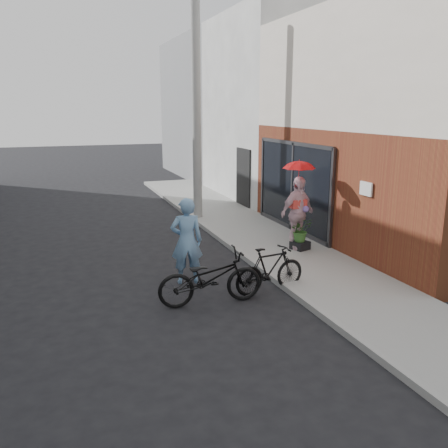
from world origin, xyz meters
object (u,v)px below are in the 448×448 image
utility_pole (197,109)px  kimono_woman (297,213)px  officer (187,241)px  planter (300,245)px  bike_right (270,269)px  bike_left (210,278)px

utility_pole → kimono_woman: (1.24, -4.27, -2.48)m
utility_pole → officer: 6.22m
planter → bike_right: bearing=-131.7°
officer → kimono_woman: (3.12, 1.05, 0.13)m
utility_pole → bike_right: bearing=-94.5°
bike_left → bike_right: bike_left is taller
bike_left → kimono_woman: 3.82m
officer → bike_right: 1.79m
bike_left → kimono_woman: bearing=-49.5°
bike_right → utility_pole: bearing=-12.3°
utility_pole → bike_left: bearing=-105.3°
officer → bike_left: 1.28m
kimono_woman → bike_right: bearing=-147.6°
utility_pole → officer: (-1.88, -5.33, -2.60)m
officer → planter: officer is taller
kimono_woman → planter: (0.06, -0.09, -0.80)m
bike_left → planter: bike_left is taller
bike_right → officer: bearing=44.7°
officer → planter: bearing=-153.0°
bike_left → utility_pole: bearing=-11.6°
bike_left → kimono_woman: kimono_woman is taller
bike_right → kimono_woman: size_ratio=0.86×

